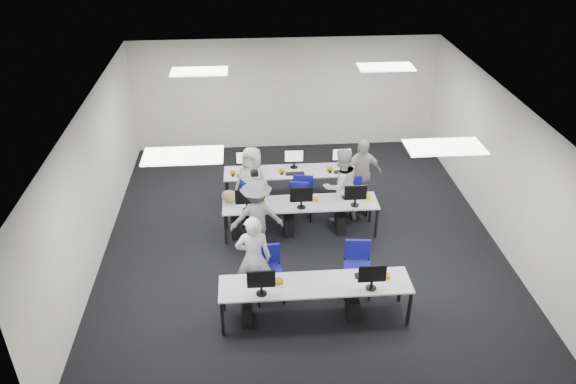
{
  "coord_description": "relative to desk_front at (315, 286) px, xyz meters",
  "views": [
    {
      "loc": [
        -1.01,
        -9.62,
        6.73
      ],
      "look_at": [
        -0.26,
        0.2,
        1.0
      ],
      "focal_mm": 35.0,
      "sensor_mm": 36.0,
      "label": 1
    }
  ],
  "objects": [
    {
      "name": "equipment_front",
      "position": [
        -0.19,
        -0.02,
        -0.32
      ],
      "size": [
        2.51,
        0.41,
        1.19
      ],
      "color": "#0D3FB4",
      "rests_on": "desk_front"
    },
    {
      "name": "chair_0",
      "position": [
        -0.74,
        0.61,
        -0.37
      ],
      "size": [
        0.54,
        0.58,
        0.99
      ],
      "rotation": [
        0.0,
        0.0,
        0.11
      ],
      "color": "navy",
      "rests_on": "ground"
    },
    {
      "name": "chair_5",
      "position": [
        -0.99,
        3.41,
        -0.4
      ],
      "size": [
        0.44,
        0.48,
        0.9
      ],
      "rotation": [
        0.0,
        0.0,
        -0.0
      ],
      "color": "navy",
      "rests_on": "ground"
    },
    {
      "name": "student_0",
      "position": [
        -1.01,
        0.62,
        0.17
      ],
      "size": [
        0.62,
        0.41,
        1.7
      ],
      "primitive_type": "imported",
      "rotation": [
        0.0,
        0.0,
        3.14
      ],
      "color": "silver",
      "rests_on": "ground"
    },
    {
      "name": "desk_front",
      "position": [
        0.0,
        0.0,
        0.0
      ],
      "size": [
        3.2,
        0.7,
        0.73
      ],
      "color": "#ACAEB0",
      "rests_on": "ground"
    },
    {
      "name": "dslr_camera",
      "position": [
        -0.93,
        2.18,
        1.0
      ],
      "size": [
        0.15,
        0.19,
        0.1
      ],
      "primitive_type": "cube",
      "rotation": [
        0.0,
        0.0,
        3.23
      ],
      "color": "black",
      "rests_on": "photographer"
    },
    {
      "name": "photographer",
      "position": [
        -0.91,
        2.0,
        0.13
      ],
      "size": [
        1.1,
        0.69,
        1.63
      ],
      "primitive_type": "imported",
      "rotation": [
        0.0,
        0.0,
        3.23
      ],
      "color": "slate",
      "rests_on": "ground"
    },
    {
      "name": "room",
      "position": [
        0.0,
        2.4,
        0.82
      ],
      "size": [
        9.0,
        9.02,
        3.0
      ],
      "color": "black",
      "rests_on": "ground"
    },
    {
      "name": "chair_6",
      "position": [
        0.07,
        3.4,
        -0.4
      ],
      "size": [
        0.51,
        0.54,
        0.88
      ],
      "rotation": [
        0.0,
        0.0,
        -0.2
      ],
      "color": "navy",
      "rests_on": "ground"
    },
    {
      "name": "desk_back",
      "position": [
        0.0,
        4.0,
        0.0
      ],
      "size": [
        3.2,
        0.7,
        0.73
      ],
      "color": "#ACAEB0",
      "rests_on": "ground"
    },
    {
      "name": "chair_3",
      "position": [
        0.1,
        3.23,
        -0.39
      ],
      "size": [
        0.53,
        0.57,
        0.93
      ],
      "rotation": [
        0.0,
        0.0,
        -0.17
      ],
      "color": "navy",
      "rests_on": "ground"
    },
    {
      "name": "student_2",
      "position": [
        -0.97,
        3.39,
        0.13
      ],
      "size": [
        0.94,
        0.8,
        1.63
      ],
      "primitive_type": "imported",
      "rotation": [
        0.0,
        0.0,
        -0.42
      ],
      "color": "silver",
      "rests_on": "ground"
    },
    {
      "name": "chair_4",
      "position": [
        1.26,
        3.28,
        -0.4
      ],
      "size": [
        0.57,
        0.6,
        0.9
      ],
      "rotation": [
        0.0,
        0.0,
        0.34
      ],
      "color": "navy",
      "rests_on": "ground"
    },
    {
      "name": "chair_2",
      "position": [
        -1.01,
        3.1,
        -0.38
      ],
      "size": [
        0.49,
        0.53,
        0.94
      ],
      "rotation": [
        0.0,
        0.0,
        0.06
      ],
      "color": "navy",
      "rests_on": "ground"
    },
    {
      "name": "chair_1",
      "position": [
        0.84,
        0.64,
        -0.37
      ],
      "size": [
        0.53,
        0.57,
        0.98
      ],
      "rotation": [
        0.0,
        0.0,
        -0.1
      ],
      "color": "navy",
      "rests_on": "ground"
    },
    {
      "name": "student_3",
      "position": [
        1.43,
        3.52,
        0.15
      ],
      "size": [
        1.04,
        0.6,
        1.66
      ],
      "primitive_type": "imported",
      "rotation": [
        0.0,
        0.0,
        0.21
      ],
      "color": "silver",
      "rests_on": "ground"
    },
    {
      "name": "chair_7",
      "position": [
        1.17,
        3.45,
        -0.39
      ],
      "size": [
        0.49,
        0.53,
        0.93
      ],
      "rotation": [
        0.0,
        0.0,
        0.09
      ],
      "color": "navy",
      "rests_on": "ground"
    },
    {
      "name": "equipment_back",
      "position": [
        0.19,
        4.02,
        -0.32
      ],
      "size": [
        2.91,
        0.41,
        1.19
      ],
      "color": "white",
      "rests_on": "desk_back"
    },
    {
      "name": "desk_mid",
      "position": [
        0.0,
        2.6,
        0.0
      ],
      "size": [
        3.2,
        0.7,
        0.73
      ],
      "color": "#ACAEB0",
      "rests_on": "ground"
    },
    {
      "name": "handbag",
      "position": [
        -1.45,
        2.74,
        0.19
      ],
      "size": [
        0.38,
        0.29,
        0.28
      ],
      "primitive_type": "ellipsoid",
      "rotation": [
        0.0,
        0.0,
        -0.25
      ],
      "color": "olive",
      "rests_on": "desk_mid"
    },
    {
      "name": "ceiling_panels",
      "position": [
        0.0,
        2.4,
        2.3
      ],
      "size": [
        5.2,
        4.6,
        0.02
      ],
      "color": "white",
      "rests_on": "room"
    },
    {
      "name": "equipment_mid",
      "position": [
        -0.19,
        2.58,
        -0.32
      ],
      "size": [
        2.91,
        0.41,
        1.19
      ],
      "color": "white",
      "rests_on": "desk_mid"
    },
    {
      "name": "student_1",
      "position": [
        0.91,
        3.05,
        0.17
      ],
      "size": [
        0.99,
        0.88,
        1.69
      ],
      "primitive_type": "imported",
      "rotation": [
        0.0,
        0.0,
        3.49
      ],
      "color": "silver",
      "rests_on": "ground"
    }
  ]
}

